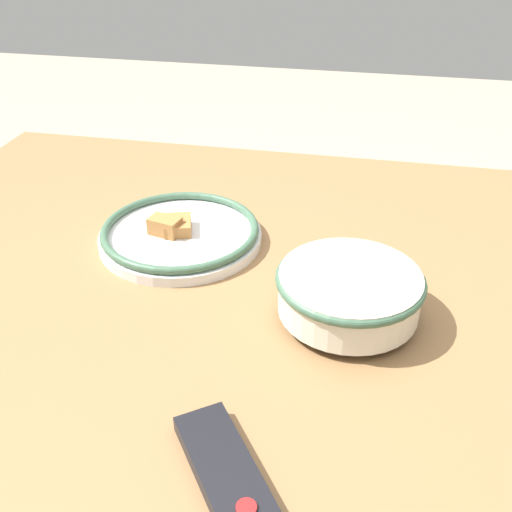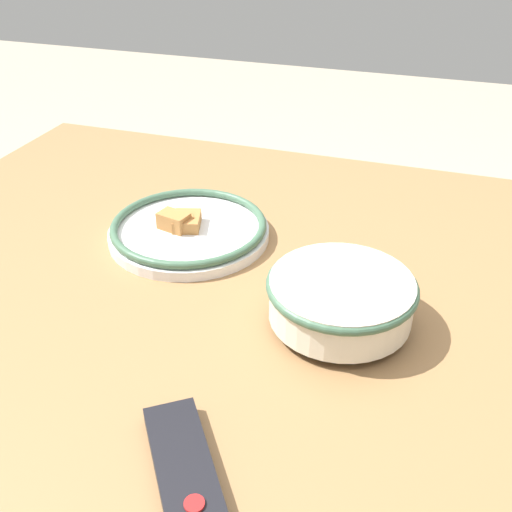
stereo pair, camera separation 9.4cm
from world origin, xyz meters
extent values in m
cube|color=olive|center=(0.00, 0.00, 0.72)|extent=(1.42, 1.07, 0.04)
cylinder|color=olive|center=(0.64, -0.47, 0.35)|extent=(0.06, 0.06, 0.70)
cylinder|color=silver|center=(-0.14, 0.05, 0.74)|extent=(0.09, 0.09, 0.01)
cylinder|color=silver|center=(-0.14, 0.05, 0.78)|extent=(0.20, 0.20, 0.06)
cylinder|color=#C67A33|center=(-0.14, 0.05, 0.78)|extent=(0.18, 0.18, 0.05)
torus|color=#42664C|center=(-0.14, 0.05, 0.80)|extent=(0.21, 0.21, 0.01)
cylinder|color=white|center=(0.16, -0.10, 0.75)|extent=(0.28, 0.28, 0.02)
torus|color=#42664C|center=(0.16, -0.10, 0.76)|extent=(0.27, 0.27, 0.01)
cube|color=#B2753D|center=(0.18, -0.09, 0.77)|extent=(0.06, 0.05, 0.03)
cube|color=#B2753D|center=(0.16, -0.11, 0.77)|extent=(0.06, 0.07, 0.02)
cube|color=#B2753D|center=(0.17, -0.10, 0.77)|extent=(0.05, 0.04, 0.02)
cube|color=black|center=(-0.04, 0.36, 0.75)|extent=(0.15, 0.17, 0.02)
cylinder|color=red|center=(-0.07, 0.40, 0.76)|extent=(0.02, 0.02, 0.00)
camera|label=1|loc=(-0.15, 0.75, 1.28)|focal=42.00mm
camera|label=2|loc=(-0.24, 0.73, 1.28)|focal=42.00mm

